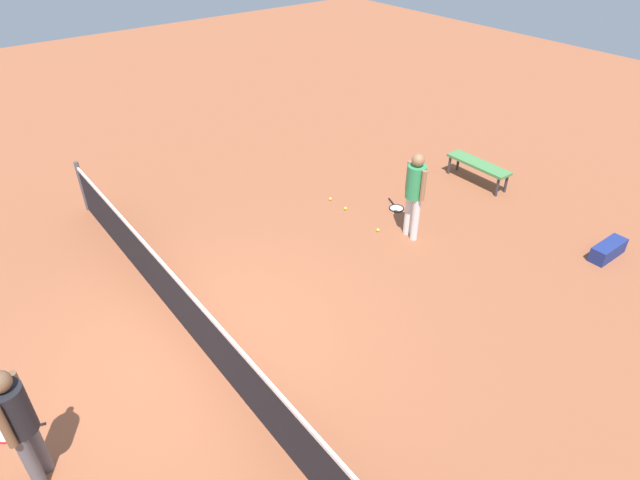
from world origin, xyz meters
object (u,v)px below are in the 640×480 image
at_px(tennis_racket_near_player, 396,208).
at_px(tennis_ball_near_player, 378,230).
at_px(player_far_side, 18,420).
at_px(tennis_ball_by_net, 330,199).
at_px(player_near_side, 415,189).
at_px(equipment_bag, 609,249).
at_px(tennis_racket_far_player, 11,432).
at_px(courtside_bench, 478,166).
at_px(tennis_ball_midcourt, 345,208).

distance_m(tennis_racket_near_player, tennis_ball_near_player, 1.00).
bearing_deg(player_far_side, tennis_ball_by_net, -65.61).
bearing_deg(player_near_side, equipment_bag, -138.34).
bearing_deg(tennis_ball_near_player, player_near_side, -141.73).
bearing_deg(tennis_ball_by_net, tennis_racket_far_player, 107.30).
height_order(tennis_ball_by_net, courtside_bench, courtside_bench).
distance_m(player_far_side, tennis_ball_near_player, 6.73).
bearing_deg(tennis_ball_midcourt, player_near_side, -166.83).
bearing_deg(equipment_bag, tennis_ball_near_player, 41.16).
distance_m(player_near_side, tennis_racket_far_player, 7.13).
xyz_separation_m(player_near_side, tennis_racket_near_player, (0.91, -0.52, -1.00)).
height_order(tennis_racket_near_player, tennis_ball_by_net, tennis_ball_by_net).
height_order(tennis_ball_by_net, tennis_ball_midcourt, same).
relative_size(player_near_side, tennis_ball_midcourt, 25.76).
bearing_deg(tennis_ball_near_player, equipment_bag, -138.84).
relative_size(tennis_ball_near_player, tennis_ball_by_net, 1.00).
distance_m(tennis_ball_by_net, courtside_bench, 3.40).
distance_m(player_far_side, courtside_bench, 9.77).
bearing_deg(tennis_ball_by_net, tennis_racket_near_player, -141.30).
height_order(tennis_ball_near_player, tennis_ball_midcourt, same).
xyz_separation_m(player_near_side, tennis_ball_by_net, (2.00, 0.35, -0.98)).
xyz_separation_m(tennis_racket_near_player, equipment_bag, (-3.55, -1.83, 0.13)).
relative_size(tennis_ball_by_net, courtside_bench, 0.04).
height_order(tennis_racket_far_player, tennis_ball_midcourt, tennis_ball_midcourt).
xyz_separation_m(tennis_ball_by_net, equipment_bag, (-4.64, -2.70, 0.11)).
bearing_deg(tennis_ball_near_player, tennis_racket_near_player, -64.88).
distance_m(player_far_side, tennis_ball_midcourt, 7.05).
bearing_deg(tennis_ball_by_net, player_far_side, 114.39).
relative_size(tennis_racket_near_player, tennis_ball_midcourt, 9.16).
height_order(tennis_ball_near_player, equipment_bag, equipment_bag).
relative_size(player_far_side, tennis_racket_near_player, 2.81).
distance_m(tennis_racket_near_player, equipment_bag, 4.00).
distance_m(tennis_racket_far_player, courtside_bench, 9.83).
relative_size(player_near_side, tennis_racket_near_player, 2.81).
bearing_deg(tennis_racket_near_player, courtside_bench, -97.04).
bearing_deg(player_near_side, player_far_side, 98.00).
distance_m(tennis_ball_near_player, tennis_ball_midcourt, 1.01).
bearing_deg(equipment_bag, tennis_ball_midcourt, 33.14).
height_order(tennis_racket_far_player, courtside_bench, courtside_bench).
xyz_separation_m(tennis_ball_near_player, equipment_bag, (-3.13, -2.73, 0.11)).
height_order(player_near_side, tennis_ball_near_player, player_near_side).
bearing_deg(player_near_side, tennis_racket_far_player, 90.76).
bearing_deg(courtside_bench, player_near_side, 103.03).
bearing_deg(equipment_bag, courtside_bench, -6.74).
relative_size(tennis_racket_far_player, tennis_ball_by_net, 9.19).
bearing_deg(player_far_side, equipment_bag, -100.29).
distance_m(player_far_side, tennis_racket_far_player, 1.34).
bearing_deg(tennis_ball_by_net, courtside_bench, -113.80).
height_order(tennis_racket_near_player, tennis_ball_near_player, tennis_ball_near_player).
bearing_deg(tennis_racket_near_player, equipment_bag, -152.77).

